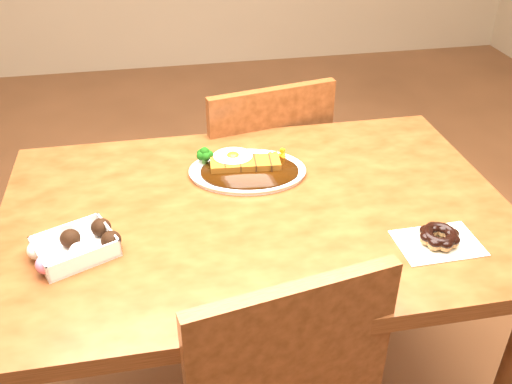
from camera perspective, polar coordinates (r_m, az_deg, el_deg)
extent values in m
cube|color=#4D260F|center=(1.36, 0.10, -2.19)|extent=(1.20, 0.80, 0.04)
cylinder|color=#4D260F|center=(1.88, -18.54, -7.33)|extent=(0.06, 0.06, 0.71)
cylinder|color=#4D260F|center=(1.99, 13.66, -3.74)|extent=(0.06, 0.06, 0.71)
cube|color=#4D260F|center=(2.04, -0.63, 0.74)|extent=(0.49, 0.49, 0.04)
cylinder|color=#4D260F|center=(2.34, 1.75, -1.02)|extent=(0.04, 0.04, 0.41)
cylinder|color=#4D260F|center=(2.25, -6.22, -2.82)|extent=(0.04, 0.04, 0.41)
cylinder|color=#4D260F|center=(2.10, 5.46, -5.84)|extent=(0.04, 0.04, 0.41)
cylinder|color=#4D260F|center=(2.00, -3.39, -8.14)|extent=(0.04, 0.04, 0.41)
cube|color=#4D260F|center=(1.76, 1.58, 4.28)|extent=(0.40, 0.11, 0.40)
cube|color=#4D260F|center=(1.10, 3.53, -17.12)|extent=(0.40, 0.10, 0.40)
ellipsoid|color=white|center=(1.48, -0.86, 2.06)|extent=(0.33, 0.25, 0.01)
ellipsoid|color=black|center=(1.46, -0.64, 2.07)|extent=(0.28, 0.21, 0.01)
cube|color=#6B380C|center=(1.47, -1.08, 2.80)|extent=(0.18, 0.08, 0.02)
ellipsoid|color=white|center=(1.49, -2.32, 3.61)|extent=(0.11, 0.10, 0.01)
ellipsoid|color=#FFB214|center=(1.49, -2.32, 3.65)|extent=(0.03, 0.03, 0.02)
cube|color=white|center=(1.26, -17.64, -5.21)|extent=(0.19, 0.17, 0.04)
ellipsoid|color=pink|center=(1.22, -20.25, -6.80)|extent=(0.04, 0.04, 0.04)
ellipsoid|color=beige|center=(1.23, -17.23, -5.74)|extent=(0.04, 0.04, 0.04)
ellipsoid|color=black|center=(1.25, -14.29, -4.68)|extent=(0.04, 0.04, 0.04)
ellipsoid|color=beige|center=(1.27, -20.99, -5.44)|extent=(0.04, 0.04, 0.04)
ellipsoid|color=black|center=(1.28, -18.08, -4.43)|extent=(0.04, 0.04, 0.04)
ellipsoid|color=black|center=(1.29, -15.23, -3.43)|extent=(0.04, 0.04, 0.04)
cube|color=silver|center=(1.30, 17.72, -4.88)|extent=(0.18, 0.13, 0.00)
torus|color=olive|center=(1.29, 17.83, -4.33)|extent=(0.09, 0.09, 0.03)
torus|color=black|center=(1.29, 17.89, -4.05)|extent=(0.08, 0.08, 0.02)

